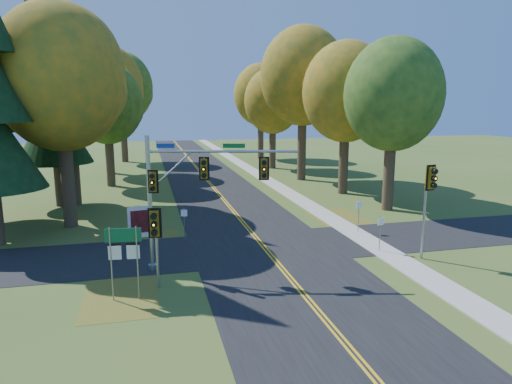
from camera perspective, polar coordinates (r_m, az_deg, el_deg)
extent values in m
plane|color=#35551E|center=(24.07, 2.14, -8.27)|extent=(160.00, 160.00, 0.00)
cube|color=black|center=(24.06, 2.14, -8.25)|extent=(8.00, 160.00, 0.02)
cube|color=black|center=(25.89, 0.92, -6.84)|extent=(60.00, 6.00, 0.02)
cube|color=gold|center=(24.03, 1.91, -8.23)|extent=(0.10, 160.00, 0.01)
cube|color=gold|center=(24.08, 2.37, -8.19)|extent=(0.10, 160.00, 0.01)
cube|color=#9E998E|center=(26.35, 15.32, -6.87)|extent=(1.60, 160.00, 0.06)
cube|color=brown|center=(27.04, -13.72, -6.39)|extent=(4.00, 6.00, 0.00)
cube|color=brown|center=(31.76, 11.05, -3.69)|extent=(3.50, 8.00, 0.00)
cube|color=brown|center=(20.48, -16.51, -12.25)|extent=(3.00, 5.00, 0.00)
cylinder|color=#38281C|center=(31.87, -22.52, 1.91)|extent=(0.86, 0.86, 6.75)
ellipsoid|color=#BA7A18|center=(31.59, -23.35, 13.04)|extent=(8.00, 8.00, 9.20)
sphere|color=#BA7A18|center=(32.54, -20.06, 11.77)|extent=(4.80, 4.80, 4.80)
sphere|color=#BA7A18|center=(31.11, -26.33, 14.34)|extent=(4.40, 4.40, 4.40)
cylinder|color=#38281C|center=(35.67, 16.30, 2.64)|extent=(0.83, 0.83, 6.08)
ellipsoid|color=#587424|center=(35.34, 16.79, 11.59)|extent=(7.20, 7.20, 8.28)
sphere|color=#587424|center=(36.99, 17.83, 10.37)|extent=(4.32, 4.32, 4.32)
sphere|color=#587424|center=(34.11, 15.61, 12.90)|extent=(3.96, 3.96, 3.96)
cylinder|color=#38281C|center=(38.68, -21.93, 3.91)|extent=(0.89, 0.89, 7.42)
ellipsoid|color=#BA7A18|center=(38.54, -22.66, 13.87)|extent=(8.60, 8.60, 9.89)
sphere|color=#BA7A18|center=(39.56, -19.76, 12.72)|extent=(5.16, 5.16, 5.16)
sphere|color=#BA7A18|center=(38.01, -25.28, 15.04)|extent=(4.73, 4.73, 4.73)
cylinder|color=#38281C|center=(41.37, 10.90, 4.13)|extent=(0.84, 0.84, 6.30)
ellipsoid|color=#BA7A18|center=(41.11, 11.20, 12.20)|extent=(7.60, 7.60, 8.74)
sphere|color=#BA7A18|center=(42.78, 12.39, 11.08)|extent=(4.56, 4.56, 4.56)
sphere|color=#BA7A18|center=(39.90, 9.93, 13.38)|extent=(4.18, 4.18, 4.18)
cylinder|color=#38281C|center=(46.65, -17.79, 4.14)|extent=(0.81, 0.81, 5.62)
ellipsoid|color=#587424|center=(46.37, -18.17, 10.52)|extent=(6.80, 6.80, 7.82)
sphere|color=#587424|center=(47.32, -16.37, 9.79)|extent=(4.08, 4.08, 4.08)
sphere|color=#587424|center=(45.80, -19.80, 11.28)|extent=(3.74, 3.74, 3.74)
cylinder|color=#38281C|center=(48.37, 5.75, 6.04)|extent=(0.90, 0.90, 7.65)
ellipsoid|color=#BA7A18|center=(48.28, 5.91, 14.23)|extent=(8.80, 8.80, 10.12)
sphere|color=#BA7A18|center=(50.08, 7.32, 13.07)|extent=(5.28, 5.28, 5.28)
sphere|color=#BA7A18|center=(47.02, 4.47, 15.42)|extent=(4.84, 4.84, 4.84)
cylinder|color=#38281C|center=(55.27, -17.86, 5.82)|extent=(0.87, 0.87, 6.98)
ellipsoid|color=#BA7A18|center=(55.13, -18.26, 12.41)|extent=(8.20, 8.20, 9.43)
sphere|color=#BA7A18|center=(56.24, -16.41, 11.64)|extent=(4.92, 4.92, 4.92)
sphere|color=#BA7A18|center=(54.47, -19.92, 13.20)|extent=(4.51, 4.51, 4.51)
cylinder|color=#38281C|center=(57.01, 2.08, 5.91)|extent=(0.82, 0.82, 5.85)
ellipsoid|color=#BA7A18|center=(56.79, 2.11, 11.32)|extent=(7.00, 7.00, 8.05)
sphere|color=#BA7A18|center=(58.19, 3.17, 10.62)|extent=(4.20, 4.20, 4.20)
sphere|color=#BA7A18|center=(55.80, 1.08, 12.06)|extent=(3.85, 3.85, 3.85)
cylinder|color=#38281C|center=(66.05, -16.18, 6.77)|extent=(0.88, 0.88, 7.20)
ellipsoid|color=#587424|center=(65.95, -16.49, 12.44)|extent=(8.40, 8.40, 9.66)
sphere|color=#587424|center=(67.13, -14.94, 11.76)|extent=(5.04, 5.04, 5.04)
sphere|color=#587424|center=(65.22, -17.89, 13.12)|extent=(4.62, 4.62, 4.62)
cylinder|color=#38281C|center=(67.60, 0.58, 7.00)|extent=(0.85, 0.85, 6.53)
ellipsoid|color=#BA7A18|center=(67.45, 0.59, 12.08)|extent=(7.80, 7.80, 8.97)
sphere|color=#BA7A18|center=(68.97, 1.63, 11.40)|extent=(4.68, 4.68, 4.68)
sphere|color=#BA7A18|center=(66.39, -0.40, 12.77)|extent=(4.29, 4.29, 4.29)
cylinder|color=#38281C|center=(38.95, -23.51, 0.86)|extent=(0.50, 0.50, 3.42)
cone|color=black|center=(38.49, -24.01, 7.37)|extent=(5.60, 5.60, 5.45)
cone|color=black|center=(38.51, -24.47, 13.16)|extent=(4.57, 4.57, 5.45)
cone|color=black|center=(38.92, -24.95, 18.87)|extent=(3.55, 3.55, 5.45)
cylinder|color=#9A9CA2|center=(22.11, -13.12, -1.52)|extent=(0.20, 0.20, 6.51)
cylinder|color=#9A9CA2|center=(22.97, -12.78, -9.12)|extent=(0.41, 0.41, 0.28)
cylinder|color=#9A9CA2|center=(21.20, -4.16, 5.09)|extent=(6.81, 1.76, 0.13)
cylinder|color=#9A9CA2|center=(21.63, -10.65, 2.56)|extent=(2.06, 0.57, 1.92)
cylinder|color=#9A9CA2|center=(21.30, -6.53, 4.62)|extent=(0.04, 0.04, 0.33)
cube|color=#72590C|center=(21.38, -6.49, 2.93)|extent=(0.37, 0.34, 0.93)
cube|color=black|center=(21.38, -6.49, 2.93)|extent=(0.48, 0.14, 1.10)
sphere|color=orange|center=(21.17, -6.56, 2.85)|extent=(0.17, 0.17, 0.17)
cylinder|color=black|center=(21.13, -6.57, 3.65)|extent=(0.25, 0.20, 0.22)
cylinder|color=black|center=(21.17, -6.56, 2.85)|extent=(0.25, 0.20, 0.22)
cylinder|color=black|center=(21.21, -6.54, 2.06)|extent=(0.25, 0.20, 0.22)
cylinder|color=#9A9CA2|center=(21.18, 1.01, 4.65)|extent=(0.04, 0.04, 0.33)
cube|color=#72590C|center=(21.25, 1.01, 2.96)|extent=(0.37, 0.34, 0.93)
cube|color=black|center=(21.25, 1.01, 2.96)|extent=(0.48, 0.14, 1.10)
sphere|color=orange|center=(21.04, 1.02, 2.87)|extent=(0.17, 0.17, 0.17)
cylinder|color=black|center=(21.00, 1.02, 3.68)|extent=(0.25, 0.20, 0.22)
cylinder|color=black|center=(21.04, 1.02, 2.87)|extent=(0.25, 0.20, 0.22)
cylinder|color=black|center=(21.09, 1.02, 2.07)|extent=(0.25, 0.20, 0.22)
cube|color=#72590C|center=(21.72, -12.73, 1.27)|extent=(0.37, 0.34, 0.93)
cube|color=black|center=(21.72, -12.73, 1.27)|extent=(0.48, 0.14, 1.10)
sphere|color=orange|center=(21.52, -12.85, 1.18)|extent=(0.17, 0.17, 0.17)
cylinder|color=black|center=(21.47, -12.88, 1.96)|extent=(0.25, 0.20, 0.22)
cylinder|color=black|center=(21.52, -12.85, 1.18)|extent=(0.25, 0.20, 0.22)
cylinder|color=black|center=(21.57, -12.81, 0.40)|extent=(0.25, 0.20, 0.22)
cube|color=navy|center=(21.52, -11.25, 5.69)|extent=(0.82, 0.23, 0.20)
cube|color=#0C5926|center=(21.15, -2.78, 5.79)|extent=(1.00, 0.28, 0.20)
cylinder|color=gray|center=(24.86, 20.30, -2.50)|extent=(0.13, 0.13, 4.86)
cube|color=#72590C|center=(24.35, 20.98, 1.68)|extent=(0.43, 0.39, 1.10)
cube|color=black|center=(24.35, 20.98, 1.68)|extent=(0.57, 0.13, 1.30)
sphere|color=orange|center=(24.17, 21.41, 1.59)|extent=(0.20, 0.20, 0.20)
cylinder|color=black|center=(24.12, 21.46, 2.42)|extent=(0.29, 0.22, 0.26)
cylinder|color=black|center=(24.17, 21.41, 1.59)|extent=(0.29, 0.22, 0.26)
cylinder|color=black|center=(24.23, 21.35, 0.77)|extent=(0.29, 0.22, 0.26)
cylinder|color=#909398|center=(20.32, -12.28, -6.94)|extent=(0.13, 0.13, 3.53)
cube|color=#72590C|center=(19.76, -12.53, -3.80)|extent=(0.43, 0.39, 1.10)
cube|color=black|center=(19.76, -12.53, -3.80)|extent=(0.57, 0.14, 1.30)
sphere|color=orange|center=(19.51, -12.64, -3.99)|extent=(0.20, 0.20, 0.20)
cylinder|color=black|center=(19.43, -12.69, -2.99)|extent=(0.29, 0.22, 0.26)
cylinder|color=black|center=(19.51, -12.64, -3.99)|extent=(0.29, 0.22, 0.26)
cylinder|color=black|center=(19.61, -12.60, -4.99)|extent=(0.29, 0.22, 0.26)
cylinder|color=gray|center=(19.54, -17.63, -8.60)|extent=(0.06, 0.06, 3.10)
cylinder|color=gray|center=(19.38, -14.58, -8.60)|extent=(0.06, 0.06, 3.10)
cube|color=#0C562E|center=(19.12, -16.29, -5.21)|extent=(1.44, 0.19, 0.57)
cube|color=silver|center=(19.12, -16.29, -5.21)|extent=(1.24, 0.14, 0.08)
cube|color=silver|center=(19.39, -17.24, -7.28)|extent=(0.52, 0.10, 0.57)
cube|color=black|center=(19.29, -17.30, -6.31)|extent=(0.51, 0.06, 0.10)
cube|color=silver|center=(19.28, -15.10, -7.26)|extent=(0.52, 0.10, 0.57)
cube|color=black|center=(19.18, -15.15, -6.29)|extent=(0.51, 0.06, 0.10)
cube|color=white|center=(28.29, -14.36, -3.66)|extent=(1.38, 0.45, 1.90)
cube|color=maroon|center=(28.18, -14.32, -3.61)|extent=(1.04, 0.23, 1.37)
cube|color=white|center=(28.41, -15.33, -5.30)|extent=(0.10, 0.10, 0.32)
cube|color=white|center=(28.59, -13.24, -5.10)|extent=(0.10, 0.10, 0.32)
cylinder|color=gray|center=(29.23, 12.70, -2.99)|extent=(0.05, 0.05, 2.03)
cube|color=silver|center=(29.05, 12.78, -1.58)|extent=(0.39, 0.03, 0.42)
cylinder|color=gray|center=(25.70, 15.24, -5.11)|extent=(0.04, 0.04, 1.96)
cube|color=silver|center=(25.50, 15.34, -3.58)|extent=(0.37, 0.09, 0.40)
cylinder|color=gray|center=(27.08, -8.94, -4.05)|extent=(0.04, 0.04, 1.94)
cube|color=white|center=(26.89, -8.99, -2.61)|extent=(0.37, 0.11, 0.40)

